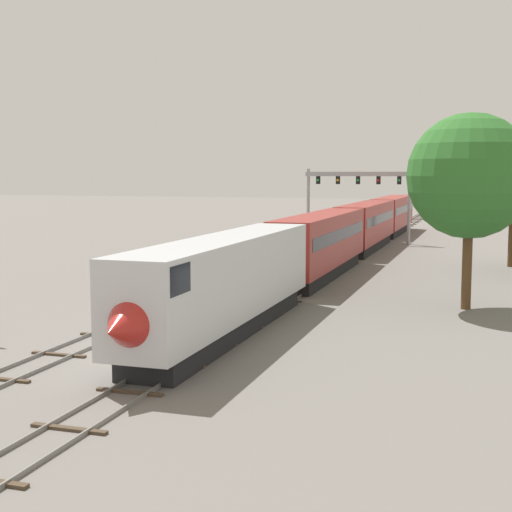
# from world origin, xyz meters

# --- Properties ---
(ground_plane) EXTENTS (400.00, 400.00, 0.00)m
(ground_plane) POSITION_xyz_m (0.00, 0.00, 0.00)
(ground_plane) COLOR slate
(track_main) EXTENTS (2.60, 200.00, 0.16)m
(track_main) POSITION_xyz_m (2.00, 60.00, 0.07)
(track_main) COLOR slate
(track_main) RESTS_ON ground
(track_near) EXTENTS (2.60, 160.00, 0.16)m
(track_near) POSITION_xyz_m (-3.50, 40.00, 0.07)
(track_near) COLOR slate
(track_near) RESTS_ON ground
(passenger_train) EXTENTS (3.04, 84.97, 4.80)m
(passenger_train) POSITION_xyz_m (2.00, 36.09, 2.60)
(passenger_train) COLOR silver
(passenger_train) RESTS_ON ground
(signal_gantry) EXTENTS (12.10, 0.49, 8.39)m
(signal_gantry) POSITION_xyz_m (-0.25, 53.65, 6.15)
(signal_gantry) COLOR #999BA0
(signal_gantry) RESTS_ON ground
(trackside_tree_left) EXTENTS (7.20, 7.20, 11.31)m
(trackside_tree_left) POSITION_xyz_m (12.93, 14.84, 7.69)
(trackside_tree_left) COLOR brown
(trackside_tree_left) RESTS_ON ground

